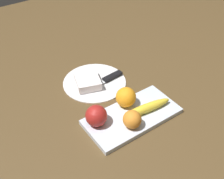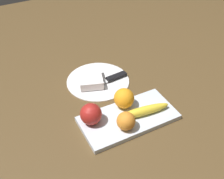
{
  "view_description": "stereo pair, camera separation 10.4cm",
  "coord_description": "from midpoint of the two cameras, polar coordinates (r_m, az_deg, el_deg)",
  "views": [
    {
      "loc": [
        0.41,
        0.53,
        0.72
      ],
      "look_at": [
        -0.05,
        -0.12,
        0.05
      ],
      "focal_mm": 45.35,
      "sensor_mm": 36.0,
      "label": 1
    },
    {
      "loc": [
        0.32,
        0.59,
        0.72
      ],
      "look_at": [
        -0.05,
        -0.12,
        0.05
      ],
      "focal_mm": 45.35,
      "sensor_mm": 36.0,
      "label": 2
    }
  ],
  "objects": [
    {
      "name": "banana",
      "position": [
        0.99,
        4.03,
        -3.87
      ],
      "size": [
        0.19,
        0.05,
        0.03
      ],
      "primitive_type": "ellipsoid",
      "rotation": [
        0.0,
        0.0,
        -0.12
      ],
      "color": "yellow",
      "rests_on": "fruit_tray"
    },
    {
      "name": "orange_near_apple",
      "position": [
        0.93,
        0.87,
        -6.19
      ],
      "size": [
        0.06,
        0.06,
        0.06
      ],
      "primitive_type": "sphere",
      "color": "orange",
      "rests_on": "fruit_tray"
    },
    {
      "name": "dinner_plate",
      "position": [
        1.15,
        -6.13,
        1.46
      ],
      "size": [
        0.26,
        0.26,
        0.01
      ],
      "primitive_type": "cylinder",
      "color": "white",
      "rests_on": "ground_plane"
    },
    {
      "name": "orange_near_banana",
      "position": [
        1.0,
        -0.15,
        -1.68
      ],
      "size": [
        0.07,
        0.07,
        0.07
      ],
      "primitive_type": "sphere",
      "color": "orange",
      "rests_on": "fruit_tray"
    },
    {
      "name": "fruit_tray",
      "position": [
        0.99,
        1.11,
        -5.61
      ],
      "size": [
        0.33,
        0.16,
        0.02
      ],
      "primitive_type": "cube",
      "color": "silver",
      "rests_on": "ground_plane"
    },
    {
      "name": "apple",
      "position": [
        0.94,
        -6.39,
        -5.43
      ],
      "size": [
        0.07,
        0.07,
        0.07
      ],
      "primitive_type": "sphere",
      "color": "#A9221E",
      "rests_on": "fruit_tray"
    },
    {
      "name": "folded_napkin",
      "position": [
        1.13,
        -7.59,
        1.68
      ],
      "size": [
        0.12,
        0.13,
        0.03
      ],
      "primitive_type": "cube",
      "rotation": [
        0.0,
        0.0,
        -0.32
      ],
      "color": "white",
      "rests_on": "dinner_plate"
    },
    {
      "name": "ground_plane",
      "position": [
        0.98,
        -1.3,
        -7.12
      ],
      "size": [
        2.4,
        2.4,
        0.0
      ],
      "primitive_type": "plane",
      "color": "brown"
    },
    {
      "name": "knife",
      "position": [
        1.15,
        -3.09,
        2.25
      ],
      "size": [
        0.18,
        0.04,
        0.01
      ],
      "rotation": [
        0.0,
        0.0,
        0.08
      ],
      "color": "silver",
      "rests_on": "dinner_plate"
    }
  ]
}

